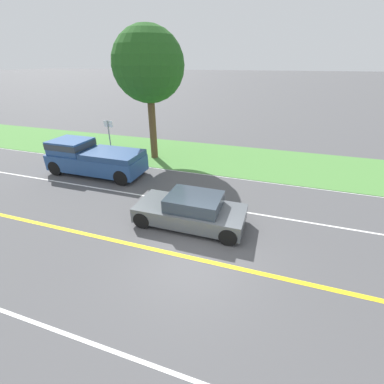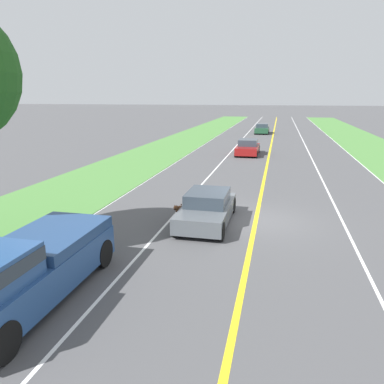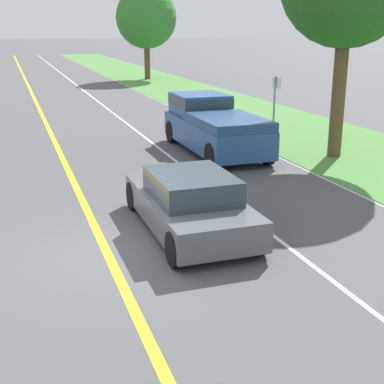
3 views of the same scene
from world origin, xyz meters
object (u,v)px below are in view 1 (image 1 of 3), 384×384
object	(u,v)px
ego_car	(191,211)
pickup_truck	(92,157)
street_sign	(109,134)
roadside_tree_right_near	(148,66)
dog	(197,199)

from	to	relation	value
ego_car	pickup_truck	xyz separation A→B (m)	(3.24, 7.05, 0.34)
pickup_truck	street_sign	size ratio (longest dim) A/B	2.19
pickup_truck	roadside_tree_right_near	bearing A→B (deg)	-30.81
dog	pickup_truck	xyz separation A→B (m)	(2.07, 6.93, 0.45)
ego_car	street_sign	bearing A→B (deg)	52.14
pickup_truck	street_sign	bearing A→B (deg)	12.58
roadside_tree_right_near	ego_car	bearing A→B (deg)	-144.36
pickup_truck	street_sign	world-z (taller)	street_sign
roadside_tree_right_near	dog	bearing A→B (deg)	-139.85
street_sign	pickup_truck	bearing A→B (deg)	-167.42
dog	roadside_tree_right_near	size ratio (longest dim) A/B	0.13
roadside_tree_right_near	street_sign	xyz separation A→B (m)	(-0.89, 2.75, -4.05)
pickup_truck	street_sign	xyz separation A→B (m)	(2.71, 0.60, 0.62)
dog	pickup_truck	bearing A→B (deg)	77.14
dog	street_sign	bearing A→B (deg)	61.41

